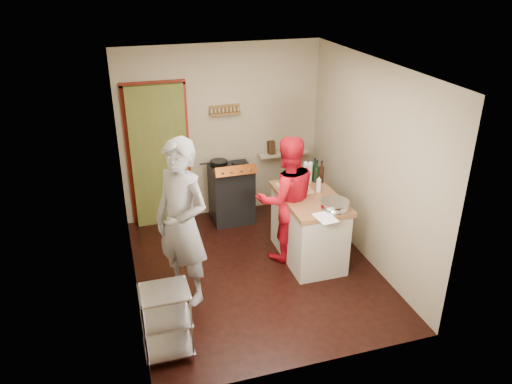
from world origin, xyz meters
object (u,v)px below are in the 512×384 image
wire_shelving (166,320)px  person_red (287,199)px  stove (231,193)px  island (309,225)px  person_stripe (182,224)px

wire_shelving → person_red: (1.76, 1.41, 0.41)m
stove → wire_shelving: size_ratio=1.26×
island → person_stripe: size_ratio=0.69×
person_stripe → person_red: (1.42, 0.50, -0.14)m
person_stripe → person_red: person_stripe is taller
person_red → person_stripe: bearing=20.0°
stove → person_stripe: size_ratio=0.51×
island → person_stripe: 1.81m
stove → island: size_ratio=0.74×
stove → person_red: size_ratio=0.59×
person_stripe → wire_shelving: bearing=-58.9°
wire_shelving → person_red: person_red is taller
wire_shelving → island: island is taller
island → stove: bearing=118.1°
person_stripe → island: bearing=64.3°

